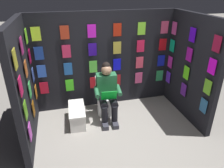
{
  "coord_description": "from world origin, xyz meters",
  "views": [
    {
      "loc": [
        0.92,
        2.57,
        2.57
      ],
      "look_at": [
        0.03,
        -0.91,
        0.85
      ],
      "focal_mm": 33.87,
      "sensor_mm": 36.0,
      "label": 1
    }
  ],
  "objects": [
    {
      "name": "ground_plane",
      "position": [
        0.0,
        0.0,
        0.0
      ],
      "size": [
        30.0,
        30.0,
        0.0
      ],
      "primitive_type": "plane",
      "color": "gray"
    },
    {
      "name": "display_wall_back",
      "position": [
        0.0,
        -1.7,
        1.05
      ],
      "size": [
        3.12,
        0.14,
        2.09
      ],
      "color": "black",
      "rests_on": "ground"
    },
    {
      "name": "display_wall_left",
      "position": [
        -1.56,
        -0.83,
        1.05
      ],
      "size": [
        0.14,
        1.65,
        2.09
      ],
      "color": "black",
      "rests_on": "ground"
    },
    {
      "name": "display_wall_right",
      "position": [
        1.56,
        -0.83,
        1.05
      ],
      "size": [
        0.14,
        1.65,
        2.09
      ],
      "color": "black",
      "rests_on": "ground"
    },
    {
      "name": "toilet",
      "position": [
        0.07,
        -1.3,
        0.33
      ],
      "size": [
        0.42,
        0.57,
        0.77
      ],
      "rotation": [
        0.0,
        0.0,
        -0.07
      ],
      "color": "white",
      "rests_on": "ground"
    },
    {
      "name": "person_reading",
      "position": [
        0.09,
        -1.07,
        0.6
      ],
      "size": [
        0.55,
        0.7,
        1.19
      ],
      "rotation": [
        0.0,
        0.0,
        -0.07
      ],
      "color": "#286B42",
      "rests_on": "ground"
    },
    {
      "name": "comic_longbox_near",
      "position": [
        0.72,
        -1.05,
        0.17
      ],
      "size": [
        0.35,
        0.72,
        0.34
      ],
      "rotation": [
        0.0,
        0.0,
        -0.05
      ],
      "color": "white",
      "rests_on": "ground"
    }
  ]
}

